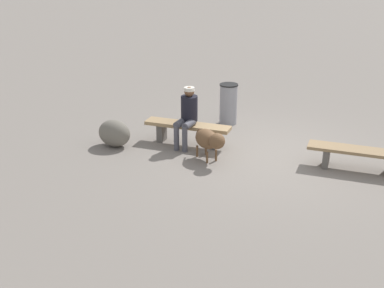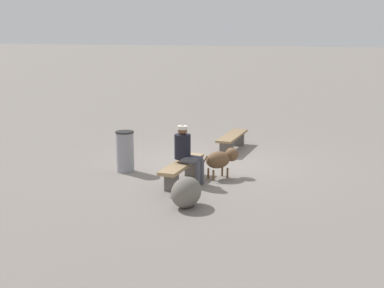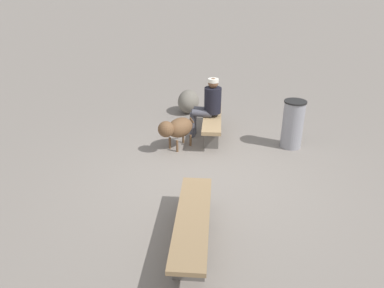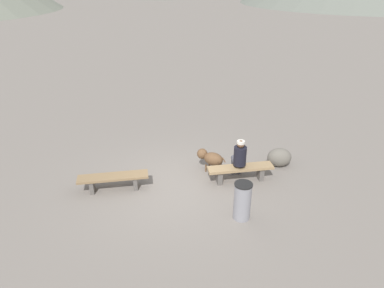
{
  "view_description": "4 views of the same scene",
  "coord_description": "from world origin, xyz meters",
  "px_view_note": "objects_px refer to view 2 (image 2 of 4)",
  "views": [
    {
      "loc": [
        -1.96,
        9.61,
        4.07
      ],
      "look_at": [
        1.26,
        0.97,
        0.41
      ],
      "focal_mm": 48.81,
      "sensor_mm": 36.0,
      "label": 1
    },
    {
      "loc": [
        11.5,
        3.91,
        3.17
      ],
      "look_at": [
        -0.33,
        -0.51,
        0.4
      ],
      "focal_mm": 47.87,
      "sensor_mm": 36.0,
      "label": 2
    },
    {
      "loc": [
        -5.31,
        -0.15,
        3.08
      ],
      "look_at": [
        -0.04,
        0.3,
        0.6
      ],
      "focal_mm": 33.61,
      "sensor_mm": 36.0,
      "label": 3
    },
    {
      "loc": [
        -0.92,
        -8.0,
        5.32
      ],
      "look_at": [
        0.58,
        1.39,
        0.56
      ],
      "focal_mm": 32.89,
      "sensor_mm": 36.0,
      "label": 4
    }
  ],
  "objects_px": {
    "bench_right": "(182,168)",
    "dog": "(222,159)",
    "bench_left": "(232,139)",
    "seated_person": "(186,150)",
    "boulder": "(186,192)",
    "trash_bin": "(125,152)"
  },
  "relations": [
    {
      "from": "bench_right",
      "to": "dog",
      "type": "bearing_deg",
      "value": 136.09
    },
    {
      "from": "bench_left",
      "to": "dog",
      "type": "distance_m",
      "value": 2.8
    },
    {
      "from": "seated_person",
      "to": "boulder",
      "type": "distance_m",
      "value": 1.59
    },
    {
      "from": "trash_bin",
      "to": "boulder",
      "type": "xyz_separation_m",
      "value": [
        1.8,
        2.21,
        -0.19
      ]
    },
    {
      "from": "trash_bin",
      "to": "boulder",
      "type": "height_order",
      "value": "trash_bin"
    },
    {
      "from": "bench_left",
      "to": "boulder",
      "type": "xyz_separation_m",
      "value": [
        4.83,
        0.51,
        -0.03
      ]
    },
    {
      "from": "bench_right",
      "to": "seated_person",
      "type": "distance_m",
      "value": 0.4
    },
    {
      "from": "bench_left",
      "to": "trash_bin",
      "type": "relative_size",
      "value": 1.95
    },
    {
      "from": "bench_right",
      "to": "seated_person",
      "type": "height_order",
      "value": "seated_person"
    },
    {
      "from": "bench_right",
      "to": "dog",
      "type": "xyz_separation_m",
      "value": [
        -0.7,
        0.66,
        0.1
      ]
    },
    {
      "from": "seated_person",
      "to": "trash_bin",
      "type": "relative_size",
      "value": 1.32
    },
    {
      "from": "seated_person",
      "to": "dog",
      "type": "height_order",
      "value": "seated_person"
    },
    {
      "from": "seated_person",
      "to": "dog",
      "type": "xyz_separation_m",
      "value": [
        -0.67,
        0.58,
        -0.29
      ]
    },
    {
      "from": "bench_left",
      "to": "boulder",
      "type": "height_order",
      "value": "boulder"
    },
    {
      "from": "bench_right",
      "to": "boulder",
      "type": "xyz_separation_m",
      "value": [
        1.39,
        0.63,
        -0.06
      ]
    },
    {
      "from": "dog",
      "to": "trash_bin",
      "type": "distance_m",
      "value": 2.25
    },
    {
      "from": "dog",
      "to": "seated_person",
      "type": "bearing_deg",
      "value": 177.95
    },
    {
      "from": "dog",
      "to": "boulder",
      "type": "bearing_deg",
      "value": -142.06
    },
    {
      "from": "trash_bin",
      "to": "boulder",
      "type": "bearing_deg",
      "value": 50.74
    },
    {
      "from": "dog",
      "to": "bench_left",
      "type": "bearing_deg",
      "value": 49.88
    },
    {
      "from": "bench_right",
      "to": "dog",
      "type": "height_order",
      "value": "dog"
    },
    {
      "from": "trash_bin",
      "to": "seated_person",
      "type": "bearing_deg",
      "value": 76.96
    }
  ]
}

